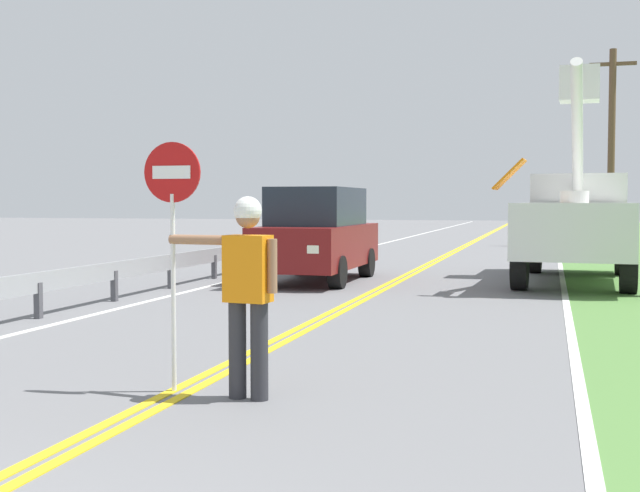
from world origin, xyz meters
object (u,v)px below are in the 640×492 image
Objects in this scene: utility_bucket_truck at (577,219)px; utility_pole_mid at (611,144)px; stop_sign_paddle at (173,209)px; flagger_worker at (247,283)px; oncoming_suv_nearest at (317,234)px.

utility_pole_mid is at bearing 83.63° from utility_bucket_truck.
utility_pole_mid reaches higher than stop_sign_paddle.
stop_sign_paddle reaches higher than flagger_worker.
utility_pole_mid is (1.76, 15.80, 2.74)m from utility_bucket_truck.
utility_pole_mid is at bearing 78.62° from stop_sign_paddle.
flagger_worker is 0.78× the size of stop_sign_paddle.
utility_bucket_truck is at bearing 17.92° from oncoming_suv_nearest.
utility_pole_mid is (4.95, 28.50, 3.09)m from flagger_worker.
utility_bucket_truck is at bearing 72.59° from stop_sign_paddle.
oncoming_suv_nearest reaches higher than flagger_worker.
oncoming_suv_nearest is 19.34m from utility_pole_mid.
utility_pole_mid is (7.36, 17.61, 3.08)m from oncoming_suv_nearest.
utility_pole_mid is at bearing 67.31° from oncoming_suv_nearest.
flagger_worker is 13.10m from utility_bucket_truck.
utility_pole_mid is (5.72, 28.41, 2.43)m from stop_sign_paddle.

